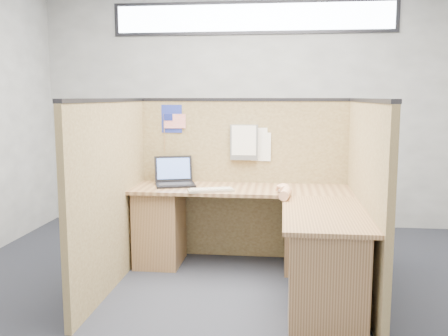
# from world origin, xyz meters

# --- Properties ---
(floor) EXTENTS (5.00, 5.00, 0.00)m
(floor) POSITION_xyz_m (0.00, 0.00, 0.00)
(floor) COLOR black
(floor) RESTS_ON ground
(wall_back) EXTENTS (5.00, 0.00, 5.00)m
(wall_back) POSITION_xyz_m (0.00, 2.25, 1.40)
(wall_back) COLOR gray
(wall_back) RESTS_ON floor
(wall_front) EXTENTS (5.00, 0.00, 5.00)m
(wall_front) POSITION_xyz_m (0.00, -2.25, 1.40)
(wall_front) COLOR gray
(wall_front) RESTS_ON floor
(clerestory_window) EXTENTS (3.30, 0.04, 0.38)m
(clerestory_window) POSITION_xyz_m (0.00, 2.23, 2.45)
(clerestory_window) COLOR #232328
(clerestory_window) RESTS_ON wall_back
(cubicle_partitions) EXTENTS (2.06, 1.83, 1.53)m
(cubicle_partitions) POSITION_xyz_m (0.00, 0.43, 0.77)
(cubicle_partitions) COLOR brown
(cubicle_partitions) RESTS_ON floor
(l_desk) EXTENTS (1.95, 1.75, 0.73)m
(l_desk) POSITION_xyz_m (0.18, 0.29, 0.39)
(l_desk) COLOR brown
(l_desk) RESTS_ON floor
(laptop) EXTENTS (0.42, 0.44, 0.26)m
(laptop) POSITION_xyz_m (-0.61, 0.78, 0.79)
(laptop) COLOR black
(laptop) RESTS_ON l_desk
(keyboard) EXTENTS (0.42, 0.25, 0.03)m
(keyboard) POSITION_xyz_m (-0.24, 0.48, 0.74)
(keyboard) COLOR gray
(keyboard) RESTS_ON l_desk
(mouse) EXTENTS (0.14, 0.11, 0.05)m
(mouse) POSITION_xyz_m (0.38, 0.49, 0.75)
(mouse) COLOR silver
(mouse) RESTS_ON l_desk
(hand_forearm) EXTENTS (0.12, 0.43, 0.09)m
(hand_forearm) POSITION_xyz_m (0.39, 0.34, 0.77)
(hand_forearm) COLOR #DFA47B
(hand_forearm) RESTS_ON l_desk
(blue_poster) EXTENTS (0.20, 0.01, 0.27)m
(blue_poster) POSITION_xyz_m (-0.69, 0.97, 1.33)
(blue_poster) COLOR #212F97
(blue_poster) RESTS_ON cubicle_partitions
(american_flag) EXTENTS (0.21, 0.01, 0.37)m
(american_flag) POSITION_xyz_m (-0.68, 0.96, 1.30)
(american_flag) COLOR olive
(american_flag) RESTS_ON cubicle_partitions
(file_holder) EXTENTS (0.26, 0.05, 0.33)m
(file_holder) POSITION_xyz_m (0.01, 0.94, 1.12)
(file_holder) COLOR slate
(file_holder) RESTS_ON cubicle_partitions
(paper_left) EXTENTS (0.21, 0.01, 0.27)m
(paper_left) POSITION_xyz_m (0.12, 0.97, 1.12)
(paper_left) COLOR white
(paper_left) RESTS_ON cubicle_partitions
(paper_right) EXTENTS (0.21, 0.03, 0.27)m
(paper_right) POSITION_xyz_m (0.15, 0.97, 1.07)
(paper_right) COLOR white
(paper_right) RESTS_ON cubicle_partitions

